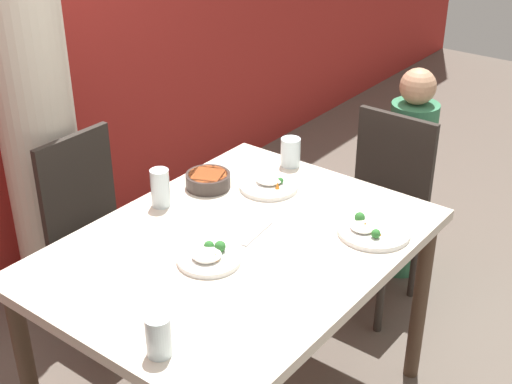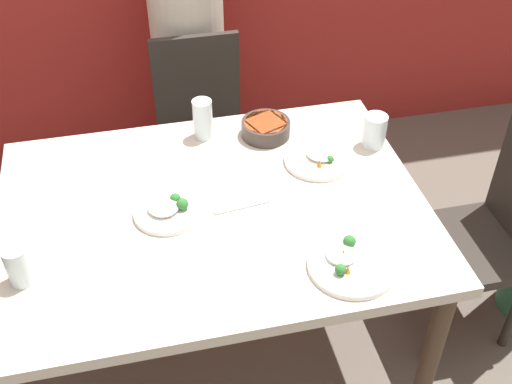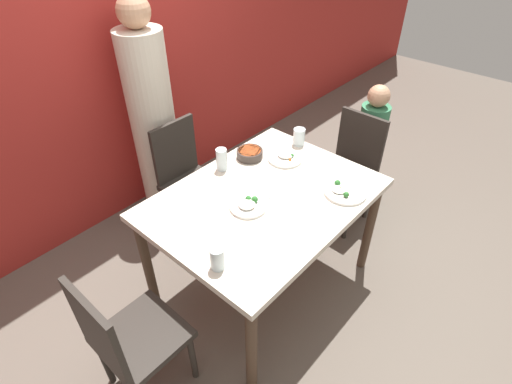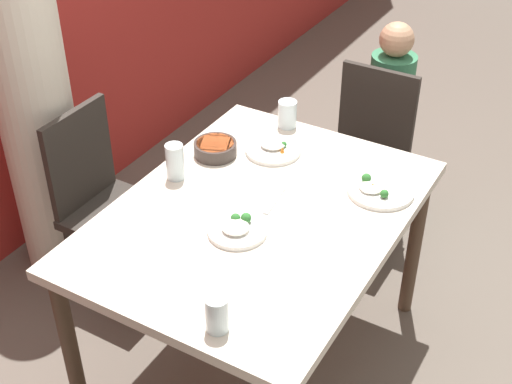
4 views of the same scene
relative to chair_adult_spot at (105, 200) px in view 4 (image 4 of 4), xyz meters
The scene contains 14 objects.
ground_plane 0.96m from the chair_adult_spot, 95.80° to the right, with size 10.00×10.00×0.00m, color #60564C.
dining_table 0.87m from the chair_adult_spot, 95.80° to the right, with size 1.32×0.99×0.78m.
chair_adult_spot is the anchor object (origin of this frame).
chair_child_spot 1.25m from the chair_adult_spot, 42.93° to the right, with size 0.40×0.40×0.89m.
person_adult 0.46m from the chair_adult_spot, 90.00° to the left, with size 0.33×0.33×1.70m.
person_child 1.47m from the chair_adult_spot, 35.46° to the right, with size 0.22×0.22×1.06m.
bowl_curry 0.61m from the chair_adult_spot, 71.42° to the right, with size 0.17×0.17×0.06m.
plate_rice_adult 0.92m from the chair_adult_spot, 105.30° to the right, with size 0.21×0.21×0.06m.
plate_rice_child 0.81m from the chair_adult_spot, 66.08° to the right, with size 0.23×0.23×0.05m.
plate_noodles 1.24m from the chair_adult_spot, 78.07° to the right, with size 0.25×0.25×0.06m.
glass_water_tall 0.59m from the chair_adult_spot, 96.75° to the right, with size 0.07×0.07×0.15m.
glass_water_short 1.26m from the chair_adult_spot, 122.39° to the right, with size 0.07×0.07×0.12m.
glass_water_center 0.89m from the chair_adult_spot, 50.73° to the right, with size 0.08×0.08×0.12m.
fork_steel 0.91m from the chair_adult_spot, 89.88° to the right, with size 0.18×0.04×0.01m.
Camera 4 is at (-1.80, -1.04, 2.32)m, focal length 50.00 mm.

